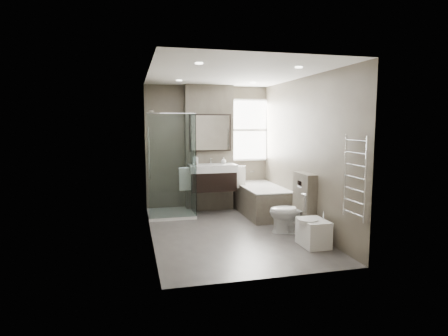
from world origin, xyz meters
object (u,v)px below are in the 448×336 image
object	(u,v)px
toilet	(291,212)
bidet	(313,232)
vanity	(213,177)
bathtub	(261,199)

from	to	relation	value
toilet	bidet	xyz separation A→B (m)	(0.04, -0.72, -0.14)
vanity	bathtub	world-z (taller)	vanity
vanity	toilet	bearing A→B (deg)	-59.66
bathtub	bidet	distance (m)	2.06
toilet	vanity	bearing A→B (deg)	-132.31
bathtub	bidet	size ratio (longest dim) A/B	3.08
vanity	bidet	bearing A→B (deg)	-66.89
bidet	vanity	bearing A→B (deg)	113.11
bathtub	toilet	bearing A→B (deg)	-88.07
vanity	bathtub	size ratio (longest dim) A/B	0.59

